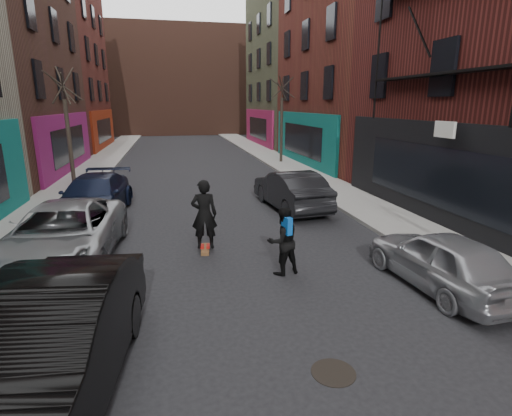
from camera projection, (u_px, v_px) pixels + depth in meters
name	position (u px, v px, depth m)	size (l,w,h in m)	color
sidewalk_left	(108.00, 156.00, 31.36)	(2.50, 84.00, 0.13)	gray
sidewalk_right	(263.00, 152.00, 33.88)	(2.50, 84.00, 0.13)	gray
buildings_right	(466.00, 23.00, 20.09)	(12.00, 56.00, 16.00)	#46291E
building_far	(177.00, 82.00, 55.46)	(40.00, 10.00, 14.00)	#47281E
tree_left_far	(67.00, 119.00, 19.18)	(2.00, 2.00, 6.50)	black
tree_right_far	(282.00, 112.00, 27.32)	(2.00, 2.00, 6.80)	black
parked_left_mid	(45.00, 348.00, 5.43)	(1.81, 5.19, 1.71)	black
parked_left_far	(63.00, 235.00, 10.37)	(2.57, 5.58, 1.55)	gray
parked_left_end	(94.00, 196.00, 14.78)	(2.10, 5.16, 1.50)	black
parked_right_far	(442.00, 260.00, 8.98)	(1.59, 3.96, 1.35)	#95979D
parked_right_end	(291.00, 190.00, 15.84)	(1.62, 4.65, 1.53)	black
skateboard	(205.00, 249.00, 11.39)	(0.22, 0.80, 0.10)	brown
skateboarder	(204.00, 214.00, 11.13)	(0.72, 0.47, 1.97)	black
pedestrian	(283.00, 241.00, 9.68)	(0.95, 0.82, 1.68)	black
manhole	(333.00, 372.00, 6.23)	(0.70, 0.70, 0.01)	black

